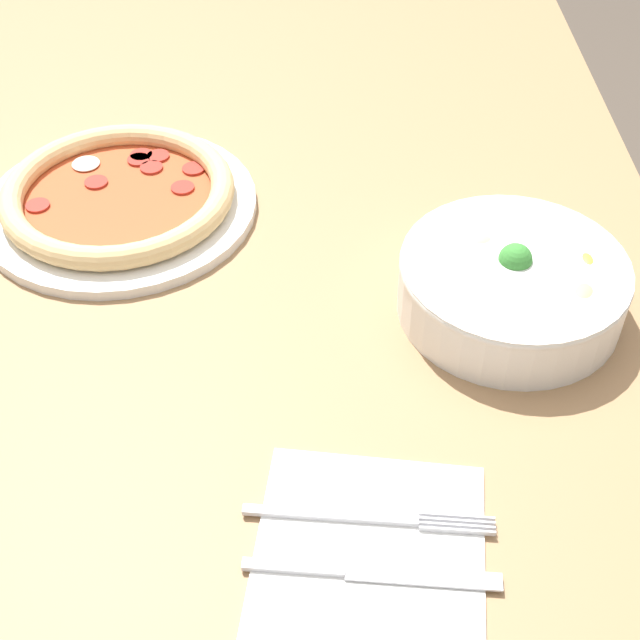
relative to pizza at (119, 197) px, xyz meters
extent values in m
plane|color=#4C4238|center=(-0.01, 0.13, -0.74)|extent=(8.00, 8.00, 0.00)
cube|color=#99724C|center=(-0.01, 0.13, -0.03)|extent=(1.40, 0.93, 0.03)
cylinder|color=olive|center=(-0.64, -0.26, -0.39)|extent=(0.06, 0.06, 0.69)
cylinder|color=olive|center=(-0.64, 0.53, -0.39)|extent=(0.06, 0.06, 0.69)
cylinder|color=white|center=(0.00, 0.00, -0.01)|extent=(0.30, 0.30, 0.01)
torus|color=#DBB77A|center=(0.00, 0.00, 0.01)|extent=(0.26, 0.26, 0.03)
cylinder|color=#B74723|center=(0.00, 0.00, 0.00)|extent=(0.22, 0.22, 0.01)
cylinder|color=maroon|center=(-0.01, 0.07, 0.00)|extent=(0.03, 0.03, 0.00)
cylinder|color=maroon|center=(-0.07, 0.01, 0.00)|extent=(0.03, 0.03, 0.00)
cylinder|color=maroon|center=(-0.08, 0.03, 0.00)|extent=(0.03, 0.03, 0.00)
cylinder|color=maroon|center=(0.02, -0.09, 0.00)|extent=(0.03, 0.03, 0.00)
cylinder|color=maroon|center=(-0.03, -0.03, 0.00)|extent=(0.03, 0.03, 0.00)
cylinder|color=maroon|center=(-0.05, 0.03, 0.00)|extent=(0.03, 0.03, 0.00)
cylinder|color=maroon|center=(-0.05, 0.08, 0.00)|extent=(0.03, 0.03, 0.00)
cylinder|color=maroon|center=(-0.08, 0.01, 0.00)|extent=(0.03, 0.03, 0.00)
ellipsoid|color=silver|center=(-0.06, -0.05, 0.00)|extent=(0.03, 0.03, 0.01)
cylinder|color=white|center=(0.17, 0.40, 0.01)|extent=(0.22, 0.22, 0.06)
torus|color=white|center=(0.17, 0.40, 0.04)|extent=(0.22, 0.22, 0.01)
ellipsoid|color=tan|center=(0.21, 0.46, 0.04)|extent=(0.04, 0.04, 0.02)
ellipsoid|color=#998466|center=(0.19, 0.38, 0.03)|extent=(0.04, 0.04, 0.02)
ellipsoid|color=tan|center=(0.13, 0.37, 0.04)|extent=(0.03, 0.04, 0.02)
ellipsoid|color=tan|center=(0.10, 0.39, 0.03)|extent=(0.03, 0.04, 0.02)
ellipsoid|color=#998466|center=(0.15, 0.41, 0.03)|extent=(0.03, 0.03, 0.02)
ellipsoid|color=#998466|center=(0.14, 0.46, 0.03)|extent=(0.04, 0.03, 0.02)
ellipsoid|color=#998466|center=(0.16, 0.38, 0.03)|extent=(0.04, 0.03, 0.02)
sphere|color=#388433|center=(0.16, 0.40, 0.04)|extent=(0.03, 0.03, 0.03)
ellipsoid|color=yellow|center=(0.16, 0.47, 0.03)|extent=(0.04, 0.02, 0.02)
cube|color=white|center=(0.44, 0.25, -0.02)|extent=(0.20, 0.20, 0.00)
cube|color=silver|center=(0.41, 0.22, -0.01)|extent=(0.02, 0.14, 0.00)
cube|color=silver|center=(0.42, 0.32, -0.01)|extent=(0.01, 0.06, 0.00)
cube|color=silver|center=(0.42, 0.32, -0.01)|extent=(0.01, 0.06, 0.00)
cube|color=silver|center=(0.41, 0.32, -0.01)|extent=(0.01, 0.06, 0.00)
cube|color=silver|center=(0.41, 0.32, -0.01)|extent=(0.01, 0.06, 0.00)
cube|color=silver|center=(0.45, 0.20, -0.01)|extent=(0.02, 0.08, 0.01)
cube|color=silver|center=(0.46, 0.29, -0.01)|extent=(0.03, 0.12, 0.00)
camera|label=1|loc=(0.80, 0.21, 0.58)|focal=50.00mm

